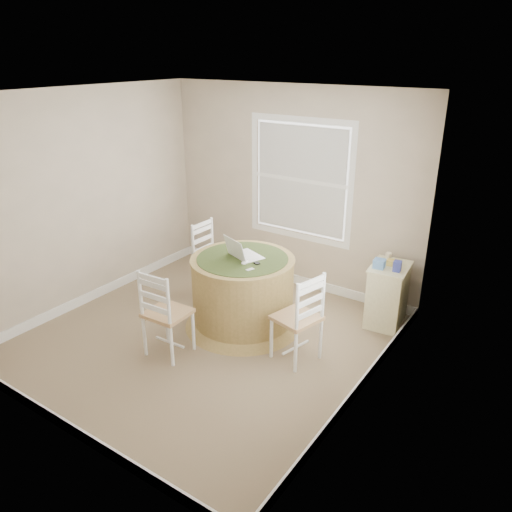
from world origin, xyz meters
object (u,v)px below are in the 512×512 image
Objects in this scene: round_table at (243,289)px; chair_left at (214,261)px; chair_near at (168,313)px; corner_chest at (387,295)px; laptop at (244,254)px; chair_right at (297,317)px.

round_table is 1.41× the size of chair_left.
chair_left is at bearing -73.27° from chair_near.
laptop is at bearing -151.79° from corner_chest.
chair_left and chair_near have the same top height.
corner_chest is (1.36, 0.92, -0.51)m from laptop.
chair_left is 2.08× the size of laptop.
chair_left is 1.00× the size of chair_near.
chair_near is 1.32m from chair_right.
round_table is at bearing -110.86° from chair_near.
corner_chest is at bearing -74.60° from chair_left.
laptop is at bearing 124.30° from round_table.
chair_left is at bearing 169.73° from round_table.
round_table is 0.88m from chair_left.
laptop is 1.72m from corner_chest.
chair_left is 1.31× the size of corner_chest.
round_table is 1.85× the size of corner_chest.
round_table is 1.41× the size of chair_right.
laptop is 0.63× the size of corner_chest.
laptop reaches higher than round_table.
round_table is at bearing -150.47° from corner_chest.
round_table is at bearing 126.94° from laptop.
chair_near reaches higher than round_table.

